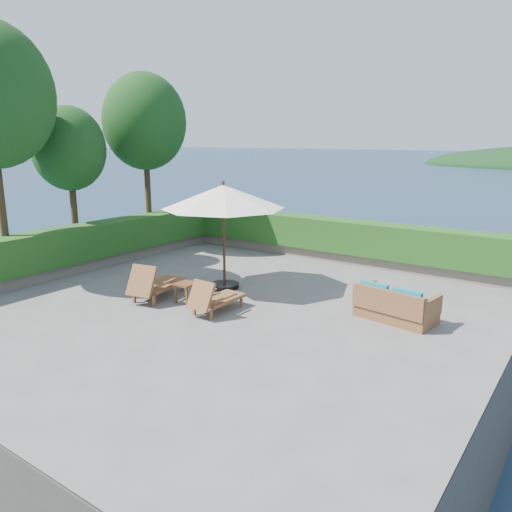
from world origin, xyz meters
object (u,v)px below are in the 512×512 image
Objects in this scene: side_table at (186,286)px; wicker_loveseat at (395,306)px; lounge_left at (155,283)px; lounge_right at (214,298)px; patio_umbrella at (223,198)px.

wicker_loveseat reaches higher than side_table.
lounge_left reaches higher than lounge_right.
lounge_right is 1.04m from side_table.
lounge_left is 0.85m from side_table.
patio_umbrella reaches higher than lounge_right.
lounge_left is at bearing -162.94° from side_table.
lounge_left is 1.84m from lounge_right.
patio_umbrella reaches higher than wicker_loveseat.
lounge_left is (-0.80, -1.72, -1.99)m from patio_umbrella.
patio_umbrella is at bearing -168.40° from wicker_loveseat.
lounge_left reaches higher than side_table.
patio_umbrella reaches higher than side_table.
lounge_left is at bearing -115.08° from patio_umbrella.
side_table is at bearing 171.35° from lounge_right.
lounge_right is at bearing -8.30° from lounge_left.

